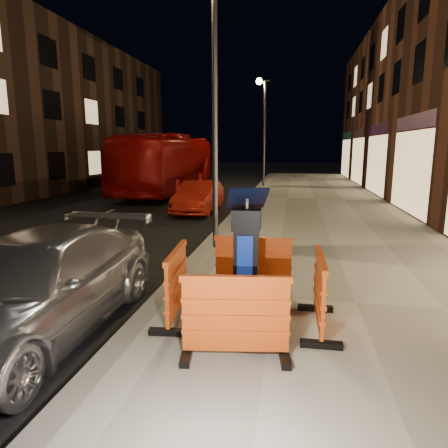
% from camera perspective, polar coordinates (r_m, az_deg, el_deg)
% --- Properties ---
extents(ground_plane, '(120.00, 120.00, 0.00)m').
position_cam_1_polar(ground_plane, '(6.72, -8.34, -10.64)').
color(ground_plane, black).
rests_on(ground_plane, ground).
extents(sidewalk, '(6.00, 60.00, 0.15)m').
position_cam_1_polar(sidewalk, '(6.47, 18.35, -11.28)').
color(sidewalk, gray).
rests_on(sidewalk, ground).
extents(kerb, '(0.30, 60.00, 0.15)m').
position_cam_1_polar(kerb, '(6.70, -8.36, -10.04)').
color(kerb, slate).
rests_on(kerb, ground).
extents(parking_kiosk, '(0.57, 0.57, 1.71)m').
position_cam_1_polar(parking_kiosk, '(5.23, 3.19, -5.20)').
color(parking_kiosk, black).
rests_on(parking_kiosk, sidewalk).
extents(barrier_front, '(1.28, 0.67, 0.96)m').
position_cam_1_polar(barrier_front, '(4.48, 1.68, -13.23)').
color(barrier_front, '#DE4D14').
rests_on(barrier_front, sidewalk).
extents(barrier_back, '(1.23, 0.51, 0.96)m').
position_cam_1_polar(barrier_back, '(6.25, 4.17, -6.14)').
color(barrier_back, '#DE4D14').
rests_on(barrier_back, sidewalk).
extents(barrier_kerbside, '(0.60, 1.26, 0.96)m').
position_cam_1_polar(barrier_kerbside, '(5.53, -6.78, -8.48)').
color(barrier_kerbside, '#DE4D14').
rests_on(barrier_kerbside, sidewalk).
extents(barrier_bldgside, '(0.52, 1.23, 0.96)m').
position_cam_1_polar(barrier_bldgside, '(5.33, 13.47, -9.47)').
color(barrier_bldgside, '#DE4D14').
rests_on(barrier_bldgside, sidewalk).
extents(car_silver, '(1.91, 4.60, 1.33)m').
position_cam_1_polar(car_silver, '(6.10, -24.80, -13.94)').
color(car_silver, silver).
rests_on(car_silver, ground).
extents(car_red, '(1.31, 3.61, 1.18)m').
position_cam_1_polar(car_red, '(15.28, -3.57, 1.68)').
color(car_red, '#A71A10').
rests_on(car_red, ground).
extents(bus_doubledecker, '(2.84, 11.16, 3.09)m').
position_cam_1_polar(bus_doubledecker, '(22.17, -7.74, 4.50)').
color(bus_doubledecker, '#930707').
rests_on(bus_doubledecker, ground).
extents(street_lamp_mid, '(0.12, 0.12, 6.00)m').
position_cam_1_polar(street_lamp_mid, '(9.12, -1.31, 15.29)').
color(street_lamp_mid, '#3F3F44').
rests_on(street_lamp_mid, sidewalk).
extents(street_lamp_far, '(0.12, 0.12, 6.00)m').
position_cam_1_polar(street_lamp_far, '(24.00, 5.78, 12.57)').
color(street_lamp_far, '#3F3F44').
rests_on(street_lamp_far, sidewalk).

